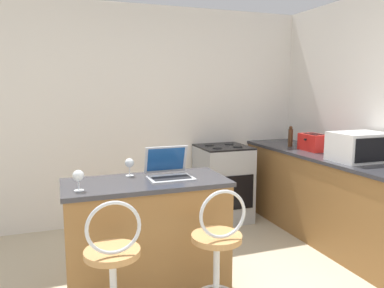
% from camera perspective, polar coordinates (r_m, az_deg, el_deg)
% --- Properties ---
extents(wall_back, '(12.00, 0.06, 2.60)m').
position_cam_1_polar(wall_back, '(4.58, -8.33, 4.29)').
color(wall_back, silver).
rests_on(wall_back, ground_plane).
extents(breakfast_bar, '(1.25, 0.59, 0.93)m').
position_cam_1_polar(breakfast_bar, '(3.05, -6.87, -14.00)').
color(breakfast_bar, olive).
rests_on(breakfast_bar, ground_plane).
extents(counter_right, '(0.65, 3.12, 0.93)m').
position_cam_1_polar(counter_right, '(4.14, 22.61, -8.49)').
color(counter_right, olive).
rests_on(counter_right, ground_plane).
extents(bar_stool_near, '(0.40, 0.40, 0.99)m').
position_cam_1_polar(bar_stool_near, '(2.46, -11.86, -19.86)').
color(bar_stool_near, silver).
rests_on(bar_stool_near, ground_plane).
extents(bar_stool_far, '(0.40, 0.40, 0.99)m').
position_cam_1_polar(bar_stool_far, '(2.63, 3.91, -17.77)').
color(bar_stool_far, silver).
rests_on(bar_stool_far, ground_plane).
extents(laptop, '(0.35, 0.30, 0.24)m').
position_cam_1_polar(laptop, '(2.98, -3.59, -3.92)').
color(laptop, '#B7BABF').
rests_on(laptop, breakfast_bar).
extents(microwave, '(0.51, 0.39, 0.28)m').
position_cam_1_polar(microwave, '(3.96, 24.12, -0.39)').
color(microwave, white).
rests_on(microwave, counter_right).
extents(toaster, '(0.22, 0.32, 0.19)m').
position_cam_1_polar(toaster, '(4.45, 17.98, 0.25)').
color(toaster, red).
rests_on(toaster, counter_right).
extents(stove_range, '(0.60, 0.61, 0.94)m').
position_cam_1_polar(stove_range, '(4.68, 4.74, -5.94)').
color(stove_range, '#9EA3A8').
rests_on(stove_range, ground_plane).
extents(wine_glass_short, '(0.07, 0.07, 0.14)m').
position_cam_1_polar(wine_glass_short, '(3.04, -9.52, -2.96)').
color(wine_glass_short, silver).
rests_on(wine_glass_short, breakfast_bar).
extents(pepper_mill, '(0.06, 0.06, 0.25)m').
position_cam_1_polar(pepper_mill, '(4.68, 14.78, 1.06)').
color(pepper_mill, '#4C2D19').
rests_on(pepper_mill, counter_right).
extents(wine_glass_tall, '(0.08, 0.08, 0.15)m').
position_cam_1_polar(wine_glass_tall, '(2.69, -16.93, -4.74)').
color(wine_glass_tall, silver).
rests_on(wine_glass_tall, breakfast_bar).
extents(mug_white, '(0.09, 0.07, 0.09)m').
position_cam_1_polar(mug_white, '(4.73, 17.77, 0.14)').
color(mug_white, white).
rests_on(mug_white, counter_right).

